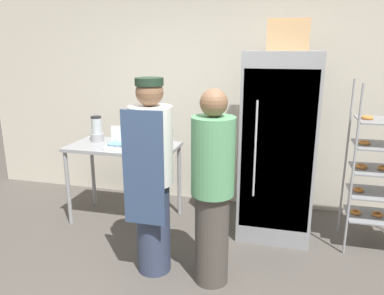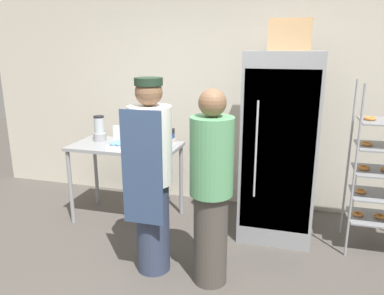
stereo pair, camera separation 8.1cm
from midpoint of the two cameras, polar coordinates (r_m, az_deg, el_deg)
back_wall at (r=4.62m, az=5.25°, el=8.85°), size 6.40×0.12×2.86m
refrigerator at (r=3.93m, az=13.76°, el=0.17°), size 0.72×0.76×1.89m
prep_counter at (r=4.22m, az=-9.50°, el=-0.94°), size 1.19×0.63×0.88m
donut_box at (r=4.02m, az=-10.22°, el=0.45°), size 0.27×0.19×0.23m
blender_pitcher at (r=4.40m, az=-13.41°, el=2.66°), size 0.15×0.15×0.29m
binder_stack at (r=4.18m, az=-4.70°, el=1.70°), size 0.33×0.25×0.16m
cardboard_storage_box at (r=3.78m, az=15.32°, el=16.19°), size 0.39×0.28×0.29m
person_baker at (r=3.16m, az=-5.53°, el=-4.30°), size 0.36×0.38×1.70m
person_customer at (r=3.01m, az=3.71°, el=-6.34°), size 0.35×0.35×1.63m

